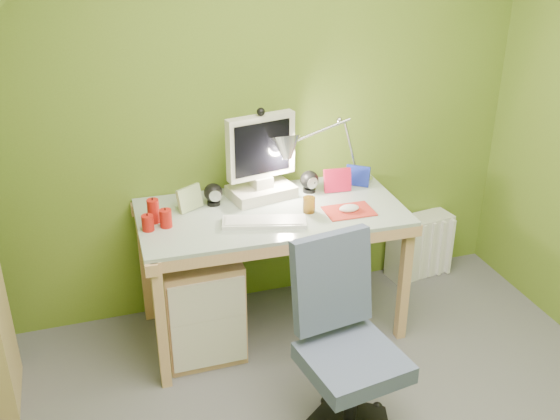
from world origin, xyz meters
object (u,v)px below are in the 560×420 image
object	(u,v)px
monitor	(261,155)
desk	(272,271)
radiator	(419,246)
desk_lamp	(340,136)
task_chair	(353,362)

from	to	relation	value
monitor	desk	bearing A→B (deg)	-101.07
desk	radiator	xyz separation A→B (m)	(1.07, 0.27, -0.17)
desk_lamp	radiator	xyz separation A→B (m)	(0.62, 0.09, -0.84)
desk_lamp	radiator	world-z (taller)	desk_lamp
monitor	desk_lamp	bearing A→B (deg)	-11.07
task_chair	radiator	size ratio (longest dim) A/B	2.06
desk_lamp	radiator	distance (m)	1.05
radiator	desk	bearing A→B (deg)	-174.17
task_chair	radiator	bearing A→B (deg)	41.50
desk	desk_lamp	distance (m)	0.83
desk_lamp	task_chair	bearing A→B (deg)	-119.16
desk	monitor	size ratio (longest dim) A/B	2.83
desk	desk_lamp	size ratio (longest dim) A/B	2.30
monitor	radiator	distance (m)	1.33
desk_lamp	task_chair	distance (m)	1.30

